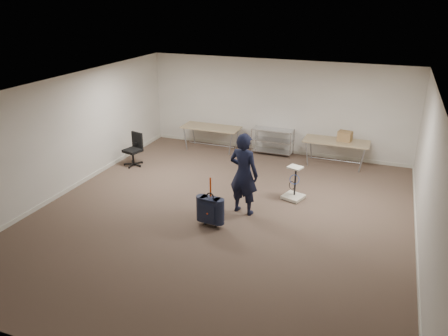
% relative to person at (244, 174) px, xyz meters
% --- Properties ---
extents(ground, '(9.00, 9.00, 0.00)m').
position_rel_person_xyz_m(ground, '(-0.39, -0.30, -0.93)').
color(ground, '#4D3C2F').
rests_on(ground, ground).
extents(room_shell, '(8.00, 9.00, 9.00)m').
position_rel_person_xyz_m(room_shell, '(-0.39, 1.08, -0.88)').
color(room_shell, beige).
rests_on(room_shell, ground).
extents(folding_table_left, '(1.80, 0.75, 0.73)m').
position_rel_person_xyz_m(folding_table_left, '(-2.29, 3.65, -0.25)').
color(folding_table_left, tan).
rests_on(folding_table_left, ground).
extents(folding_table_right, '(1.80, 0.75, 0.73)m').
position_rel_person_xyz_m(folding_table_right, '(1.51, 3.65, -0.25)').
color(folding_table_right, tan).
rests_on(folding_table_right, ground).
extents(wire_shelf, '(1.22, 0.47, 0.80)m').
position_rel_person_xyz_m(wire_shelf, '(-0.39, 3.90, -0.49)').
color(wire_shelf, silver).
rests_on(wire_shelf, ground).
extents(person, '(0.74, 0.55, 1.85)m').
position_rel_person_xyz_m(person, '(0.00, 0.00, 0.00)').
color(person, black).
rests_on(person, ground).
extents(suitcase, '(0.42, 0.26, 1.10)m').
position_rel_person_xyz_m(suitcase, '(-0.44, -0.84, -0.55)').
color(suitcase, black).
rests_on(suitcase, ground).
extents(office_chair, '(0.56, 0.56, 0.93)m').
position_rel_person_xyz_m(office_chair, '(-3.82, 1.62, -0.64)').
color(office_chair, black).
rests_on(office_chair, ground).
extents(equipment_cart, '(0.57, 0.57, 0.83)m').
position_rel_person_xyz_m(equipment_cart, '(0.90, 1.07, -0.71)').
color(equipment_cart, beige).
rests_on(equipment_cart, ground).
extents(cardboard_box, '(0.41, 0.34, 0.28)m').
position_rel_person_xyz_m(cardboard_box, '(1.71, 3.72, -0.06)').
color(cardboard_box, olive).
rests_on(cardboard_box, folding_table_right).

